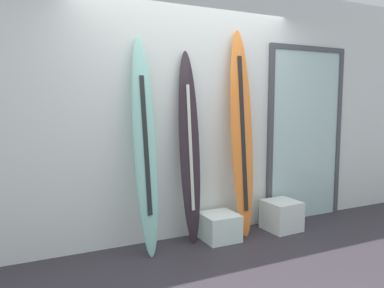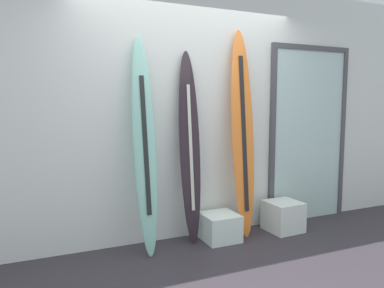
{
  "view_description": "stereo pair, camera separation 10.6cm",
  "coord_description": "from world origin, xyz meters",
  "views": [
    {
      "loc": [
        -1.66,
        -2.4,
        1.47
      ],
      "look_at": [
        -0.08,
        0.95,
        1.06
      ],
      "focal_mm": 34.15,
      "sensor_mm": 36.0,
      "label": 1
    },
    {
      "loc": [
        -1.56,
        -2.44,
        1.47
      ],
      "look_at": [
        -0.08,
        0.95,
        1.06
      ],
      "focal_mm": 34.15,
      "sensor_mm": 36.0,
      "label": 2
    }
  ],
  "objects": [
    {
      "name": "ground",
      "position": [
        0.0,
        0.0,
        -0.02
      ],
      "size": [
        8.0,
        8.0,
        0.04
      ],
      "primitive_type": "cube",
      "color": "#312B32"
    },
    {
      "name": "wall_back",
      "position": [
        0.0,
        1.3,
        1.4
      ],
      "size": [
        7.2,
        0.2,
        2.8
      ],
      "primitive_type": "cube",
      "color": "silver",
      "rests_on": "ground"
    },
    {
      "name": "surfboard_seafoam",
      "position": [
        -0.58,
        0.97,
        1.06
      ],
      "size": [
        0.23,
        0.4,
        2.14
      ],
      "color": "#89CBBA",
      "rests_on": "ground"
    },
    {
      "name": "surfboard_charcoal",
      "position": [
        -0.06,
        1.05,
        0.99
      ],
      "size": [
        0.23,
        0.26,
        2.03
      ],
      "color": "#2A2027",
      "rests_on": "ground"
    },
    {
      "name": "surfboard_sunset",
      "position": [
        0.55,
        1.01,
        1.13
      ],
      "size": [
        0.28,
        0.33,
        2.29
      ],
      "color": "orange",
      "rests_on": "ground"
    },
    {
      "name": "display_block_left",
      "position": [
        1.06,
        0.91,
        0.17
      ],
      "size": [
        0.39,
        0.39,
        0.34
      ],
      "color": "silver",
      "rests_on": "ground"
    },
    {
      "name": "display_block_center",
      "position": [
        0.24,
        0.94,
        0.14
      ],
      "size": [
        0.37,
        0.37,
        0.29
      ],
      "color": "white",
      "rests_on": "ground"
    },
    {
      "name": "glass_door",
      "position": [
        1.62,
        1.18,
        1.12
      ],
      "size": [
        1.17,
        0.06,
        2.18
      ],
      "color": "silver",
      "rests_on": "ground"
    }
  ]
}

